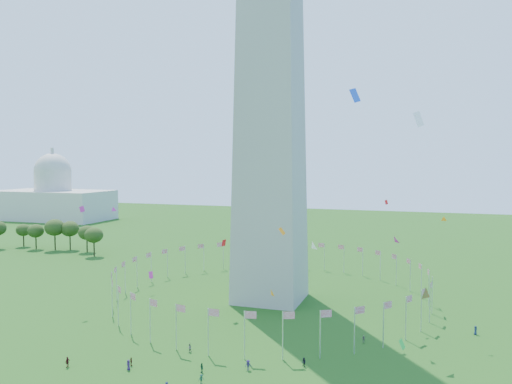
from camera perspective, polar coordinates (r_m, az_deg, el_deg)
ground at (r=89.83m, az=-8.21°, el=-20.27°), size 600.00×600.00×0.00m
flag_ring at (r=132.67m, az=1.64°, el=-10.29°), size 80.24×80.24×9.00m
capitol_building at (r=333.90m, az=-22.18°, el=1.01°), size 70.00×35.00×46.00m
crowd at (r=86.38m, az=-3.86°, el=-20.63°), size 102.13×68.38×1.92m
kites_aloft at (r=99.25m, az=3.89°, el=-5.38°), size 100.45×62.58×41.99m
tree_line_west at (r=219.13m, az=-22.29°, el=-4.76°), size 55.52×15.96×12.46m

